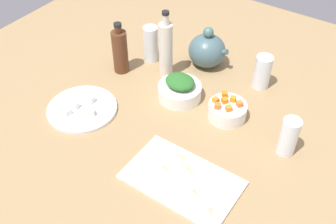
{
  "coord_description": "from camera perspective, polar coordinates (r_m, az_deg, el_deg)",
  "views": [
    {
      "loc": [
        54.35,
        -80.38,
        97.35
      ],
      "look_at": [
        0.0,
        0.0,
        8.0
      ],
      "focal_mm": 43.31,
      "sensor_mm": 36.0,
      "label": 1
    }
  ],
  "objects": [
    {
      "name": "tofu_cube_1",
      "position": [
        1.38,
        -10.8,
        -0.02
      ],
      "size": [
        3.11,
        3.11,
        2.2
      ],
      "primitive_type": "cube",
      "rotation": [
        0.0,
        0.0,
        2.38
      ],
      "color": "silver",
      "rests_on": "plate_tofu"
    },
    {
      "name": "bowl_carrots",
      "position": [
        1.37,
        8.34,
        0.16
      ],
      "size": [
        12.88,
        12.88,
        5.36
      ],
      "primitive_type": "cylinder",
      "color": "white",
      "rests_on": "tabletop"
    },
    {
      "name": "bottle_0",
      "position": [
        1.54,
        -6.76,
        8.53
      ],
      "size": [
        5.73,
        5.73,
        20.55
      ],
      "color": "#552F1A",
      "rests_on": "tabletop"
    },
    {
      "name": "tofu_cube_2",
      "position": [
        1.42,
        -12.91,
        0.96
      ],
      "size": [
        2.52,
        2.52,
        2.2
      ],
      "primitive_type": "cube",
      "rotation": [
        0.0,
        0.0,
        0.16
      ],
      "color": "white",
      "rests_on": "plate_tofu"
    },
    {
      "name": "carrot_cube_3",
      "position": [
        1.36,
        7.98,
        1.62
      ],
      "size": [
        2.5,
        2.5,
        1.8
      ],
      "primitive_type": "cube",
      "rotation": [
        0.0,
        0.0,
        0.98
      ],
      "color": "orange",
      "rests_on": "bowl_carrots"
    },
    {
      "name": "dumpling_1",
      "position": [
        1.18,
        -0.96,
        -8.22
      ],
      "size": [
        6.69,
        6.85,
        3.07
      ],
      "primitive_type": "pyramid",
      "rotation": [
        0.0,
        0.0,
        1.79
      ],
      "color": "beige",
      "rests_on": "cutting_board"
    },
    {
      "name": "carrot_cube_0",
      "position": [
        1.37,
        9.12,
        1.82
      ],
      "size": [
        2.15,
        2.15,
        1.8
      ],
      "primitive_type": "cube",
      "rotation": [
        0.0,
        0.0,
        0.22
      ],
      "color": "orange",
      "rests_on": "bowl_carrots"
    },
    {
      "name": "dumpling_3",
      "position": [
        1.19,
        2.31,
        -8.28
      ],
      "size": [
        6.6,
        6.29,
        2.7
      ],
      "primitive_type": "pyramid",
      "rotation": [
        0.0,
        0.0,
        3.31
      ],
      "color": "beige",
      "rests_on": "cutting_board"
    },
    {
      "name": "dumpling_4",
      "position": [
        1.22,
        1.45,
        -6.2
      ],
      "size": [
        5.63,
        5.64,
        2.76
      ],
      "primitive_type": "pyramid",
      "rotation": [
        0.0,
        0.0,
        4.17
      ],
      "color": "beige",
      "rests_on": "cutting_board"
    },
    {
      "name": "bowl_greens",
      "position": [
        1.44,
        1.66,
        2.9
      ],
      "size": [
        15.38,
        15.38,
        5.19
      ],
      "primitive_type": "cylinder",
      "color": "white",
      "rests_on": "tabletop"
    },
    {
      "name": "drinking_glass_0",
      "position": [
        1.27,
        16.61,
        -3.35
      ],
      "size": [
        5.61,
        5.61,
        13.06
      ],
      "primitive_type": "cylinder",
      "color": "white",
      "rests_on": "tabletop"
    },
    {
      "name": "carrot_cube_1",
      "position": [
        1.33,
        6.99,
        0.85
      ],
      "size": [
        2.25,
        2.25,
        1.8
      ],
      "primitive_type": "cube",
      "rotation": [
        0.0,
        0.0,
        0.3
      ],
      "color": "orange",
      "rests_on": "bowl_carrots"
    },
    {
      "name": "carrot_cube_2",
      "position": [
        1.35,
        10.04,
        1.12
      ],
      "size": [
        2.49,
        2.49,
        1.8
      ],
      "primitive_type": "cube",
      "rotation": [
        0.0,
        0.0,
        2.56
      ],
      "color": "orange",
      "rests_on": "bowl_carrots"
    },
    {
      "name": "bottle_1",
      "position": [
        1.49,
        -0.32,
        8.84
      ],
      "size": [
        5.15,
        5.15,
        26.71
      ],
      "color": "beige",
      "rests_on": "tabletop"
    },
    {
      "name": "carrot_cube_6",
      "position": [
        1.35,
        6.73,
        1.69
      ],
      "size": [
        2.13,
        2.13,
        1.8
      ],
      "primitive_type": "cube",
      "rotation": [
        0.0,
        0.0,
        2.94
      ],
      "color": "orange",
      "rests_on": "bowl_carrots"
    },
    {
      "name": "carrot_cube_5",
      "position": [
        1.38,
        7.97,
        2.43
      ],
      "size": [
        2.5,
        2.5,
        1.8
      ],
      "primitive_type": "cube",
      "rotation": [
        0.0,
        0.0,
        2.17
      ],
      "color": "orange",
      "rests_on": "bowl_carrots"
    },
    {
      "name": "carrot_cube_4",
      "position": [
        1.33,
        8.53,
        0.5
      ],
      "size": [
        2.51,
        2.51,
        1.8
      ],
      "primitive_type": "cube",
      "rotation": [
        0.0,
        0.0,
        0.95
      ],
      "color": "orange",
      "rests_on": "bowl_carrots"
    },
    {
      "name": "tofu_cube_3",
      "position": [
        1.43,
        -10.75,
        1.8
      ],
      "size": [
        2.37,
        2.37,
        2.2
      ],
      "primitive_type": "cube",
      "rotation": [
        0.0,
        0.0,
        0.08
      ],
      "color": "white",
      "rests_on": "plate_tofu"
    },
    {
      "name": "teapot",
      "position": [
        1.58,
        5.52,
        8.65
      ],
      "size": [
        16.01,
        14.02,
        16.57
      ],
      "color": "#446167",
      "rests_on": "tabletop"
    },
    {
      "name": "tabletop",
      "position": [
        1.36,
        -0.0,
        -2.01
      ],
      "size": [
        190.0,
        190.0,
        3.0
      ],
      "primitive_type": "cube",
      "color": "#9A7B52",
      "rests_on": "ground"
    },
    {
      "name": "drinking_glass_2",
      "position": [
        1.6,
        -2.45,
        9.56
      ],
      "size": [
        5.72,
        5.72,
        14.54
      ],
      "primitive_type": "cylinder",
      "color": "white",
      "rests_on": "tabletop"
    },
    {
      "name": "tofu_cube_0",
      "position": [
        1.4,
        -13.98,
        0.03
      ],
      "size": [
        2.54,
        2.54,
        2.2
      ],
      "primitive_type": "cube",
      "rotation": [
        0.0,
        0.0,
        1.4
      ],
      "color": "white",
      "rests_on": "plate_tofu"
    },
    {
      "name": "cutting_board",
      "position": [
        1.19,
        1.97,
        -9.53
      ],
      "size": [
        33.11,
        20.31,
        1.0
      ],
      "primitive_type": "cube",
      "rotation": [
        0.0,
        0.0,
        -0.01
      ],
      "color": "silver",
      "rests_on": "tabletop"
    },
    {
      "name": "dumpling_2",
      "position": [
        1.11,
        5.45,
        -13.45
      ],
      "size": [
        5.47,
        5.54,
        2.75
      ],
      "primitive_type": "pyramid",
      "rotation": [
        0.0,
        0.0,
        4.16
      ],
      "color": "beige",
      "rests_on": "cutting_board"
    },
    {
      "name": "chopped_greens_mound",
      "position": [
        1.41,
        1.7,
        4.31
      ],
      "size": [
        11.44,
        9.99,
        3.78
      ],
      "primitive_type": "ellipsoid",
      "rotation": [
        0.0,
        0.0,
        3.06
      ],
      "color": "#2A6727",
      "rests_on": "bowl_greens"
    },
    {
      "name": "dumpling_0",
      "position": [
        1.14,
        3.36,
        -11.41
      ],
      "size": [
        5.44,
        5.08,
        2.37
      ],
      "primitive_type": "pyramid",
      "rotation": [
        0.0,
        0.0,
        3.41
      ],
      "color": "beige",
      "rests_on": "cutting_board"
    },
    {
      "name": "drinking_glass_1",
      "position": [
        1.5,
        13.15,
        5.51
      ],
      "size": [
        6.09,
        6.09,
        12.79
      ],
      "primitive_type": "cylinder",
      "color": "white",
      "rests_on": "tabletop"
    },
    {
      "name": "plate_tofu",
      "position": [
        1.43,
        -11.98,
        0.44
      ],
      "size": [
        24.02,
        24.02,
        1.2
      ],
      "primitive_type": "cylinder",
      "color": "white",
      "rests_on": "tabletop"
    }
  ]
}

